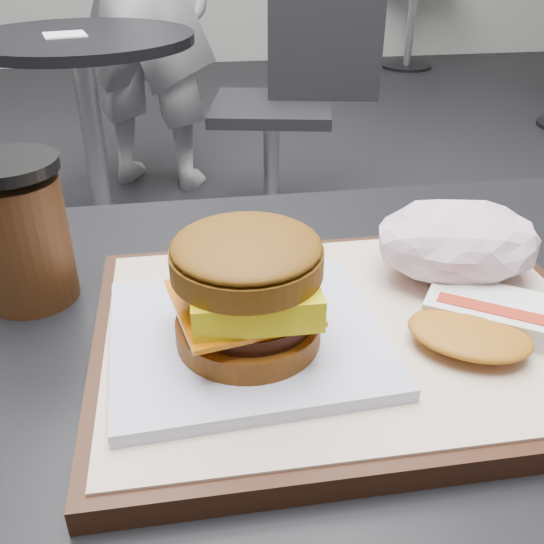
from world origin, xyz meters
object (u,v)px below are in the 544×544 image
Objects in this scene: breakfast_sandwich at (248,301)px; crumpled_wrapper at (458,242)px; coffee_cup at (21,235)px; neighbor_table at (88,100)px; customer_table at (289,514)px; serving_tray at (349,334)px; hash_brown at (480,320)px; neighbor_chair at (290,93)px.

crumpled_wrapper is (0.19, 0.08, -0.01)m from breakfast_sandwich.
neighbor_table is (-0.14, 1.54, -0.28)m from coffee_cup.
customer_table is 2.11× the size of serving_tray.
hash_brown is 0.37m from coffee_cup.
neighbor_table is at bearing -167.64° from neighbor_chair.
customer_table is 5.85× the size of crumpled_wrapper.
neighbor_chair is (0.29, 1.80, -0.27)m from serving_tray.
serving_tray reaches higher than customer_table.
neighbor_table is (-0.48, 1.67, -0.25)m from hash_brown.
serving_tray is 0.13m from crumpled_wrapper.
crumpled_wrapper is (0.11, 0.06, 0.04)m from serving_tray.
hash_brown reaches higher than neighbor_table.
breakfast_sandwich reaches higher than crumpled_wrapper.
neighbor_chair is (0.68, 0.15, -0.04)m from neighbor_table.
neighbor_chair is (0.54, 1.69, -0.32)m from coffee_cup.
crumpled_wrapper is at bearing 22.23° from breakfast_sandwich.
coffee_cup is 0.14× the size of neighbor_chair.
coffee_cup is at bearing 151.55° from customer_table.
serving_tray is at bearing -151.61° from crumpled_wrapper.
neighbor_chair is at bearing 79.51° from customer_table.
coffee_cup reaches higher than hash_brown.
customer_table is 0.34m from coffee_cup.
customer_table reaches higher than neighbor_table.
customer_table is 0.26m from hash_brown.
customer_table is 4.02× the size of breakfast_sandwich.
serving_tray is at bearing -23.59° from coffee_cup.
breakfast_sandwich is at bearing 177.48° from hash_brown.
customer_table is at bearing -176.78° from serving_tray.
coffee_cup is (-0.21, 0.11, 0.25)m from customer_table.
breakfast_sandwich is 0.21m from coffee_cup.
crumpled_wrapper is (0.15, 0.06, 0.24)m from customer_table.
neighbor_chair is at bearing 12.36° from neighbor_table.
neighbor_chair is at bearing 72.29° from coffee_cup.
serving_tray is 1.91× the size of breakfast_sandwich.
crumpled_wrapper is at bearing 28.39° from serving_tray.
customer_table is at bearing 24.07° from breakfast_sandwich.
serving_tray is at bearing -76.55° from neighbor_table.
customer_table is 1.07× the size of neighbor_table.
hash_brown reaches higher than customer_table.
serving_tray is 3.05× the size of coffee_cup.
serving_tray is at bearing 3.22° from customer_table.
crumpled_wrapper is at bearing 78.69° from hash_brown.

